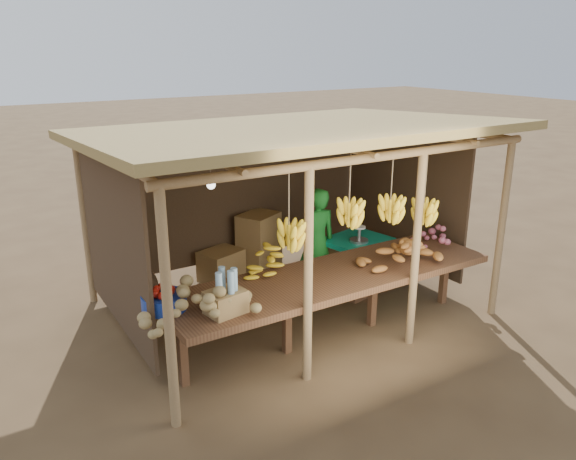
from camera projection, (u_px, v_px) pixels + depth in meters
ground at (288, 307)px, 7.27m from camera, size 60.00×60.00×0.00m
stall_structure at (290, 163)px, 6.62m from camera, size 4.70×3.50×2.43m
counter at (333, 279)px, 6.28m from camera, size 3.90×1.05×0.80m
potato_heap at (202, 302)px, 5.14m from camera, size 1.18×0.84×0.37m
sweet_potato_heap at (396, 248)px, 6.53m from camera, size 1.09×0.83×0.36m
onion_heap at (444, 229)px, 7.20m from camera, size 0.96×0.70×0.36m
banana_pile at (270, 259)px, 6.21m from camera, size 0.63×0.50×0.34m
tomato_basin at (164, 300)px, 5.40m from camera, size 0.44×0.44×0.23m
bottle_box at (225, 296)px, 5.30m from camera, size 0.40×0.34×0.45m
vendor at (317, 242)px, 7.47m from camera, size 0.58×0.42×1.47m
tarp_crate at (356, 263)px, 7.67m from camera, size 0.94×0.85×0.97m
carton_stack at (247, 250)px, 8.14m from camera, size 1.30×0.63×0.89m
burlap_sacks at (131, 287)px, 7.34m from camera, size 0.72×0.38×0.51m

